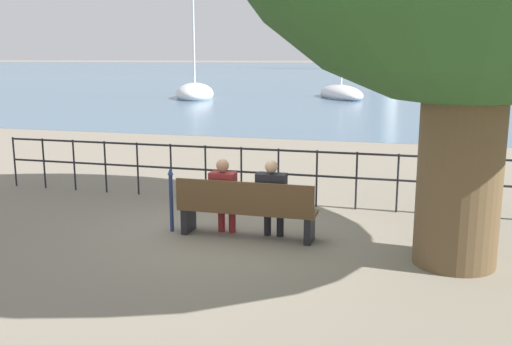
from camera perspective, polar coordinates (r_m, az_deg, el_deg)
name	(u,v)px	position (r m, az deg, el deg)	size (l,w,h in m)	color
ground_plane	(247,237)	(8.78, -0.87, -6.42)	(1000.00, 1000.00, 0.00)	gray
harbor_water	(407,67)	(168.59, 14.87, 10.13)	(600.00, 300.00, 0.01)	slate
park_bench	(246,210)	(8.60, -1.01, -3.73)	(2.12, 0.45, 0.90)	brown
seated_person_left	(224,193)	(8.73, -3.25, -2.08)	(0.39, 0.35, 1.19)	maroon
seated_person_right	(272,196)	(8.52, 1.59, -2.33)	(0.44, 0.35, 1.21)	black
promenade_railing	(278,168)	(10.54, 2.25, 0.49)	(11.52, 0.04, 1.05)	black
closed_umbrella	(171,196)	(8.99, -8.49, -2.32)	(0.09, 0.09, 1.03)	navy
sailboat_0	(195,93)	(38.95, -6.14, 7.89)	(4.25, 6.19, 10.27)	white
sailboat_2	(341,93)	(39.61, 8.48, 7.86)	(4.81, 7.30, 12.45)	silver
harbor_lighthouse	(387,13)	(139.03, 13.00, 15.28)	(6.09, 6.09, 27.36)	white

